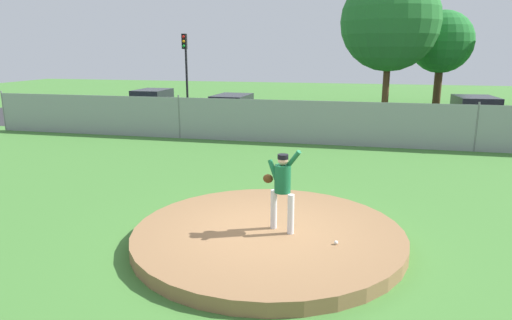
# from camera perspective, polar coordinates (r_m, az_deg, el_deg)

# --- Properties ---
(ground_plane) EXTENTS (80.00, 80.00, 0.00)m
(ground_plane) POSITION_cam_1_polar(r_m,az_deg,el_deg) (14.94, 6.15, -1.06)
(ground_plane) COLOR #427A33
(asphalt_strip) EXTENTS (44.00, 7.00, 0.01)m
(asphalt_strip) POSITION_cam_1_polar(r_m,az_deg,el_deg) (23.22, 8.73, 4.17)
(asphalt_strip) COLOR #2B2B2D
(asphalt_strip) RESTS_ON ground_plane
(pitchers_mound) EXTENTS (5.45, 5.45, 0.27)m
(pitchers_mound) POSITION_cam_1_polar(r_m,az_deg,el_deg) (9.27, 1.55, -9.50)
(pitchers_mound) COLOR olive
(pitchers_mound) RESTS_ON ground_plane
(pitcher_youth) EXTENTS (0.78, 0.33, 1.68)m
(pitcher_youth) POSITION_cam_1_polar(r_m,az_deg,el_deg) (8.85, 3.30, -3.06)
(pitcher_youth) COLOR silver
(pitcher_youth) RESTS_ON pitchers_mound
(baseball) EXTENTS (0.07, 0.07, 0.07)m
(baseball) POSITION_cam_1_polar(r_m,az_deg,el_deg) (8.66, 10.06, -10.22)
(baseball) COLOR white
(baseball) RESTS_ON pitchers_mound
(chainlink_fence) EXTENTS (30.14, 0.07, 1.90)m
(chainlink_fence) POSITION_cam_1_polar(r_m,az_deg,el_deg) (18.65, 7.73, 4.68)
(chainlink_fence) COLOR gray
(chainlink_fence) RESTS_ON ground_plane
(parked_car_teal) EXTENTS (1.82, 4.03, 1.72)m
(parked_car_teal) POSITION_cam_1_polar(r_m,az_deg,el_deg) (25.32, -12.88, 6.61)
(parked_car_teal) COLOR #146066
(parked_car_teal) RESTS_ON ground_plane
(parked_car_navy) EXTENTS (2.03, 4.51, 1.56)m
(parked_car_navy) POSITION_cam_1_polar(r_m,az_deg,el_deg) (23.54, -3.06, 6.27)
(parked_car_navy) COLOR #161E4C
(parked_car_navy) RESTS_ON ground_plane
(parked_car_charcoal) EXTENTS (2.08, 4.11, 1.72)m
(parked_car_charcoal) POSITION_cam_1_polar(r_m,az_deg,el_deg) (23.26, 25.80, 5.01)
(parked_car_charcoal) COLOR #232328
(parked_car_charcoal) RESTS_ON ground_plane
(traffic_light_near) EXTENTS (0.28, 0.46, 4.75)m
(traffic_light_near) POSITION_cam_1_polar(r_m,az_deg,el_deg) (28.72, -8.88, 12.48)
(traffic_light_near) COLOR black
(traffic_light_near) RESTS_ON ground_plane
(tree_bushy_near) EXTENTS (5.98, 5.98, 8.46)m
(tree_bushy_near) POSITION_cam_1_polar(r_m,az_deg,el_deg) (29.78, 16.58, 16.39)
(tree_bushy_near) COLOR #4C331E
(tree_bushy_near) RESTS_ON ground_plane
(tree_broad_right) EXTENTS (4.11, 4.11, 6.38)m
(tree_broad_right) POSITION_cam_1_polar(r_m,az_deg,el_deg) (33.48, 22.39, 13.58)
(tree_broad_right) COLOR #4C331E
(tree_broad_right) RESTS_ON ground_plane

